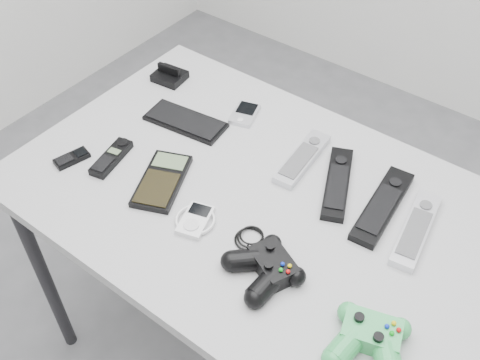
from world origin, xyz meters
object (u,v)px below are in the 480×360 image
Objects in this scene: remote_silver_a at (302,158)px; remote_black_b at (383,205)px; cordless_handset at (111,158)px; remote_black_a at (337,183)px; controller_black at (267,266)px; mobile_phone at (72,158)px; remote_silver_b at (416,229)px; pda at (245,114)px; pda_keyboard at (186,121)px; controller_green at (370,339)px; calculator at (162,180)px; mp3_player at (195,220)px; desk at (259,216)px.

remote_silver_a and remote_black_b have the same top height.
remote_black_a is at bearing 15.82° from cordless_handset.
controller_black is at bearing -17.28° from cordless_handset.
mobile_phone is at bearing -154.14° from controller_black.
remote_silver_b is 0.86m from mobile_phone.
remote_silver_a is 0.36m from controller_black.
remote_black_a is at bearing -30.69° from pda.
mobile_phone is at bearing -174.76° from remote_black_a.
pda_keyboard is 0.95× the size of remote_silver_b.
controller_green is (0.26, -0.33, 0.01)m from remote_black_a.
calculator is (0.16, 0.02, -0.00)m from cordless_handset.
mp3_player is at bearing 158.65° from controller_green.
controller_green is at bearing -72.40° from remote_black_b.
remote_silver_b is at bearing 16.85° from mp3_player.
controller_black is (0.13, -0.34, 0.01)m from remote_silver_a.
mp3_player is (-0.20, -0.30, -0.00)m from remote_black_a.
pda is 1.10× the size of mobile_phone.
controller_green is at bearing -21.62° from mp3_player.
remote_silver_a is 0.91× the size of remote_black_a.
desk is at bearing -155.81° from remote_black_b.
controller_black reaches higher than remote_silver_a.
pda_keyboard is at bearing 174.02° from controller_black.
desk is at bearing -24.65° from pda_keyboard.
remote_silver_a is at bearing 58.15° from mp3_player.
controller_black is (0.60, 0.01, 0.02)m from mobile_phone.
cordless_handset is (-0.16, -0.35, 0.00)m from pda.
remote_silver_b reaches higher than mobile_phone.
calculator reaches higher than desk.
controller_black is at bearing -37.77° from pda_keyboard.
controller_green is (0.61, -0.42, 0.02)m from pda.
remote_black_b is at bearing 39.70° from mobile_phone.
remote_black_b is at bearing 160.53° from remote_silver_b.
pda_keyboard is at bearing 65.08° from cordless_handset.
mobile_phone reaches higher than pda_keyboard.
remote_black_b is at bearing 95.08° from controller_black.
pda is at bearing 160.73° from remote_silver_a.
remote_silver_b is at bearing -11.93° from remote_silver_a.
remote_silver_b is at bearing -5.42° from pda_keyboard.
remote_black_a is (0.45, 0.04, 0.01)m from pda_keyboard.
remote_black_a and remote_black_b have the same top height.
desk is 0.24m from controller_black.
calculator is (0.11, -0.21, 0.00)m from pda_keyboard.
mobile_phone is at bearing -167.40° from remote_silver_b.
pda is 0.33m from calculator.
mobile_phone is at bearing -157.83° from desk.
remote_black_a is at bearing 47.87° from desk.
mobile_phone is (-0.71, -0.33, -0.00)m from remote_black_b.
pda is 0.99× the size of mp3_player.
remote_black_b is at bearing 29.42° from desk.
mobile_phone is (-0.47, -0.35, -0.00)m from remote_silver_a.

